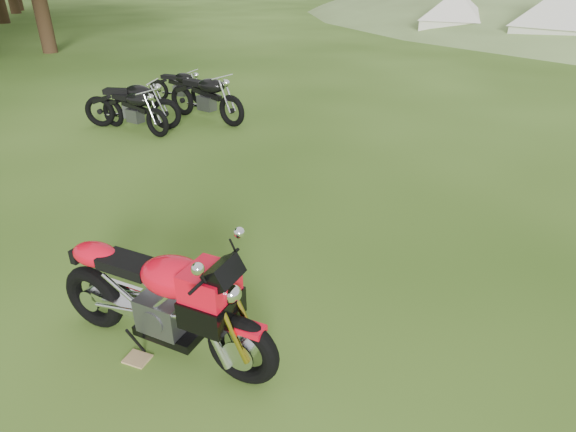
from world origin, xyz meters
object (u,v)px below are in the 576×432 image
at_px(sport_motorcycle, 159,292).
at_px(vintage_moto_d, 179,85).
at_px(vintage_moto_a, 133,109).
at_px(tent_mid, 562,15).
at_px(vintage_moto_b, 205,96).
at_px(plywood_board, 137,359).
at_px(vintage_moto_c, 131,103).
at_px(tent_left, 455,11).

distance_m(sport_motorcycle, vintage_moto_d, 8.93).
distance_m(vintage_moto_a, tent_mid, 18.31).
bearing_deg(tent_mid, vintage_moto_a, -96.95).
relative_size(vintage_moto_b, vintage_moto_d, 1.25).
height_order(plywood_board, vintage_moto_a, vintage_moto_a).
bearing_deg(sport_motorcycle, vintage_moto_c, 133.69).
relative_size(plywood_board, tent_mid, 0.07).
height_order(plywood_board, vintage_moto_c, vintage_moto_c).
relative_size(vintage_moto_b, tent_left, 0.79).
height_order(vintage_moto_d, tent_mid, tent_mid).
distance_m(sport_motorcycle, vintage_moto_a, 6.76).
height_order(sport_motorcycle, vintage_moto_d, sport_motorcycle).
xyz_separation_m(sport_motorcycle, vintage_moto_b, (-3.31, 6.48, -0.09)).
bearing_deg(vintage_moto_b, vintage_moto_d, 156.40).
bearing_deg(vintage_moto_c, vintage_moto_d, 82.32).
bearing_deg(tent_mid, vintage_moto_d, -102.33).
bearing_deg(vintage_moto_d, plywood_board, -61.07).
height_order(vintage_moto_a, vintage_moto_c, vintage_moto_c).
height_order(vintage_moto_c, tent_mid, tent_mid).
bearing_deg(tent_mid, plywood_board, -80.26).
relative_size(vintage_moto_a, tent_mid, 0.62).
distance_m(vintage_moto_b, tent_left, 17.18).
height_order(vintage_moto_a, vintage_moto_b, vintage_moto_b).
height_order(vintage_moto_a, tent_mid, tent_mid).
xyz_separation_m(tent_left, tent_mid, (4.32, -2.15, 0.12)).
xyz_separation_m(vintage_moto_a, vintage_moto_c, (-0.20, 0.20, 0.05)).
xyz_separation_m(vintage_moto_d, tent_left, (5.29, 15.62, 0.71)).
bearing_deg(vintage_moto_c, plywood_board, -66.52).
bearing_deg(plywood_board, tent_mid, 76.58).
height_order(vintage_moto_c, tent_left, tent_left).
relative_size(plywood_board, vintage_moto_d, 0.13).
relative_size(vintage_moto_a, vintage_moto_c, 0.90).
bearing_deg(vintage_moto_c, sport_motorcycle, -64.37).
distance_m(sport_motorcycle, tent_left, 23.21).
bearing_deg(sport_motorcycle, tent_left, 92.73).
bearing_deg(tent_mid, vintage_moto_b, -96.22).
relative_size(vintage_moto_d, tent_mid, 0.57).
bearing_deg(vintage_moto_a, vintage_moto_d, 111.35).
bearing_deg(vintage_moto_b, vintage_moto_a, -113.32).
bearing_deg(tent_mid, tent_left, 176.71).
xyz_separation_m(plywood_board, vintage_moto_d, (-4.54, 7.78, 0.44)).
bearing_deg(tent_left, vintage_moto_a, -99.88).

